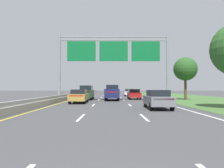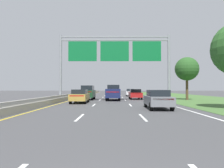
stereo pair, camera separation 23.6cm
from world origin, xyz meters
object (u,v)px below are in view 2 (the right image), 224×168
object	(u,v)px
overhead_sign_gantry	(115,54)
roadside_tree_mid	(187,69)
car_gold_left_lane_sedan	(80,96)
car_grey_right_lane_sedan	(158,99)
pickup_truck_navy	(113,93)
car_darkgreen_left_lane_suv	(88,92)
car_white_right_lane_sedan	(130,92)
car_red_right_lane_sedan	(135,94)

from	to	relation	value
overhead_sign_gantry	roadside_tree_mid	world-z (taller)	overhead_sign_gantry
car_gold_left_lane_sedan	car_grey_right_lane_sedan	distance (m)	10.15
pickup_truck_navy	car_grey_right_lane_sedan	bearing A→B (deg)	-161.75
pickup_truck_navy	car_darkgreen_left_lane_suv	distance (m)	4.07
overhead_sign_gantry	roadside_tree_mid	distance (m)	11.01
car_grey_right_lane_sedan	car_white_right_lane_sedan	xyz separation A→B (m)	(-0.01, 27.88, 0.00)
car_grey_right_lane_sedan	car_white_right_lane_sedan	distance (m)	27.88
roadside_tree_mid	car_white_right_lane_sedan	bearing A→B (deg)	115.50
car_grey_right_lane_sedan	car_darkgreen_left_lane_suv	size ratio (longest dim) A/B	0.94
car_grey_right_lane_sedan	car_darkgreen_left_lane_suv	world-z (taller)	car_darkgreen_left_lane_suv
car_gold_left_lane_sedan	roadside_tree_mid	size ratio (longest dim) A/B	0.71
roadside_tree_mid	car_darkgreen_left_lane_suv	bearing A→B (deg)	177.30
car_darkgreen_left_lane_suv	car_gold_left_lane_sedan	bearing A→B (deg)	179.38
car_gold_left_lane_sedan	car_darkgreen_left_lane_suv	xyz separation A→B (m)	(0.08, 6.99, 0.28)
car_white_right_lane_sedan	car_grey_right_lane_sedan	bearing A→B (deg)	-178.32
car_red_right_lane_sedan	car_grey_right_lane_sedan	size ratio (longest dim) A/B	0.99
overhead_sign_gantry	pickup_truck_navy	bearing A→B (deg)	95.72
car_gold_left_lane_sedan	car_darkgreen_left_lane_suv	bearing A→B (deg)	-1.12
car_gold_left_lane_sedan	car_grey_right_lane_sedan	size ratio (longest dim) A/B	1.00
car_darkgreen_left_lane_suv	car_grey_right_lane_sedan	bearing A→B (deg)	-151.32
overhead_sign_gantry	car_grey_right_lane_sedan	size ratio (longest dim) A/B	3.39
car_red_right_lane_sedan	car_grey_right_lane_sedan	distance (m)	15.35
car_white_right_lane_sedan	overhead_sign_gantry	bearing A→B (deg)	170.13
pickup_truck_navy	car_darkgreen_left_lane_suv	bearing A→B (deg)	71.36
pickup_truck_navy	car_white_right_lane_sedan	world-z (taller)	pickup_truck_navy
overhead_sign_gantry	car_white_right_lane_sedan	distance (m)	18.43
overhead_sign_gantry	pickup_truck_navy	distance (m)	5.53
pickup_truck_navy	car_darkgreen_left_lane_suv	world-z (taller)	pickup_truck_navy
car_grey_right_lane_sedan	car_darkgreen_left_lane_suv	distance (m)	15.65
pickup_truck_navy	car_gold_left_lane_sedan	size ratio (longest dim) A/B	1.24
car_white_right_lane_sedan	roadside_tree_mid	world-z (taller)	roadside_tree_mid
overhead_sign_gantry	car_gold_left_lane_sedan	xyz separation A→B (m)	(-4.06, -3.92, -5.53)
car_gold_left_lane_sedan	car_white_right_lane_sedan	xyz separation A→B (m)	(7.58, 21.14, 0.00)
car_white_right_lane_sedan	roadside_tree_mid	distance (m)	16.85
car_gold_left_lane_sedan	roadside_tree_mid	xyz separation A→B (m)	(14.65, 6.30, 3.70)
car_grey_right_lane_sedan	roadside_tree_mid	xyz separation A→B (m)	(7.07, 13.04, 3.70)
car_grey_right_lane_sedan	roadside_tree_mid	distance (m)	15.29
car_grey_right_lane_sedan	car_darkgreen_left_lane_suv	xyz separation A→B (m)	(-7.51, 13.73, 0.28)
overhead_sign_gantry	car_grey_right_lane_sedan	distance (m)	12.51
overhead_sign_gantry	roadside_tree_mid	xyz separation A→B (m)	(10.59, 2.38, -1.84)
car_red_right_lane_sedan	roadside_tree_mid	world-z (taller)	roadside_tree_mid
car_darkgreen_left_lane_suv	roadside_tree_mid	bearing A→B (deg)	-92.70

